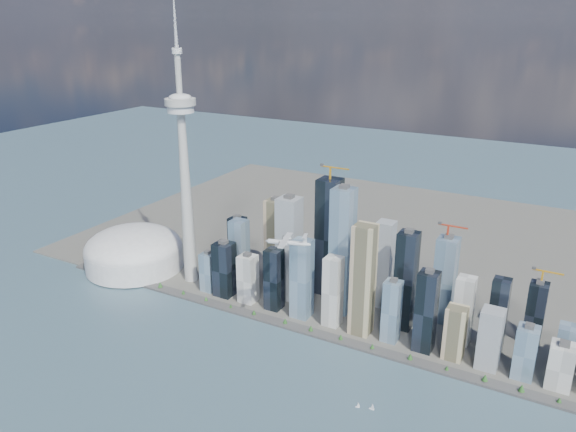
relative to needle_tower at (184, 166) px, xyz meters
The scene contains 10 objects.
ground 491.65m from the needle_tower, 45.94° to the right, with size 4000.00×4000.00×0.00m, color #375460.
seawall 385.07m from the needle_tower, 11.31° to the right, with size 1100.00×22.00×4.00m, color #383838.
land 544.99m from the needle_tower, 52.43° to the left, with size 1400.00×900.00×3.00m, color #4C4C47.
shoreline_trees 380.99m from the needle_tower, 11.31° to the right, with size 960.53×7.20×8.80m.
skyscraper_cluster 393.98m from the needle_tower, ahead, with size 736.00×142.00×249.31m.
needle_tower is the anchor object (origin of this frame).
dome_stadium 241.40m from the needle_tower, behind, with size 200.00×200.00×86.00m.
airplane 304.22m from the needle_tower, 20.68° to the right, with size 70.36×62.77×17.41m.
sailboat_west 535.72m from the needle_tower, 24.23° to the right, with size 6.34×3.05×8.80m.
sailboat_east 548.77m from the needle_tower, 22.80° to the right, with size 7.74×2.56×10.71m.
Camera 1 is at (361.98, -483.11, 500.29)m, focal length 35.00 mm.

